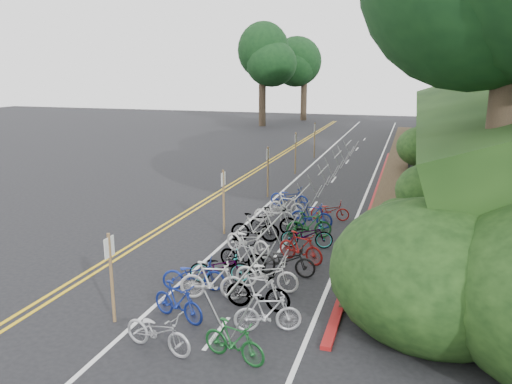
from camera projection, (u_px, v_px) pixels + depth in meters
ground at (144, 284)px, 14.63m from camera, size 120.00×120.00×0.00m
road_markings at (263, 201)px, 23.81m from camera, size 7.47×80.00×0.01m
red_curb at (375, 199)px, 24.09m from camera, size 0.25×28.00×0.10m
bike_rack_front at (251, 279)px, 12.63m from camera, size 1.19×3.38×1.27m
bike_racks_rest at (323, 175)px, 25.61m from camera, size 1.14×23.00×1.17m
signpost_near at (111, 272)px, 12.11m from camera, size 0.08×0.40×2.31m
signposts_rest at (283, 158)px, 27.10m from camera, size 0.08×18.40×2.50m
bike_front at (194, 275)px, 14.10m from camera, size 1.06×1.89×0.94m
bike_valet at (268, 246)px, 16.35m from camera, size 3.26×14.43×1.10m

